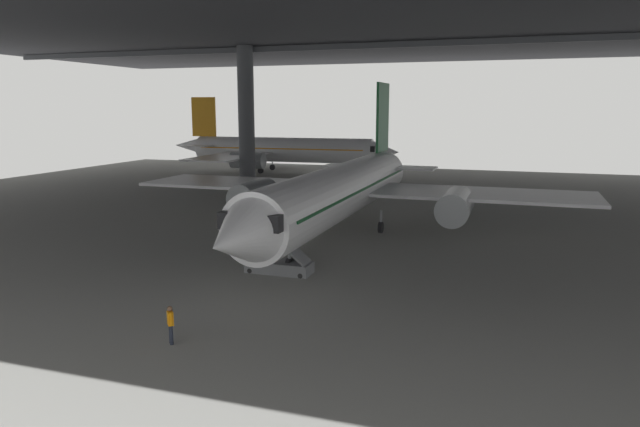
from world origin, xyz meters
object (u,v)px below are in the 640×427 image
airplane_main (341,191)px  airplane_distant (279,150)px  crew_worker_by_stairs (264,248)px  boarding_stairs (278,261)px  crew_worker_near_nose (170,322)px

airplane_main → airplane_distant: bearing=118.5°
crew_worker_by_stairs → airplane_distant: 53.16m
boarding_stairs → crew_worker_near_nose: size_ratio=2.88×
boarding_stairs → crew_worker_by_stairs: 2.71m
crew_worker_near_nose → boarding_stairs: bearing=89.5°
airplane_distant → crew_worker_by_stairs: bearing=-68.5°
crew_worker_near_nose → crew_worker_by_stairs: crew_worker_near_nose is taller
airplane_main → boarding_stairs: airplane_main is taller
airplane_main → crew_worker_by_stairs: airplane_main is taller
airplane_main → crew_worker_near_nose: (-0.83, -22.15, -2.62)m
crew_worker_near_nose → crew_worker_by_stairs: bearing=97.4°
boarding_stairs → airplane_distant: bearing=112.5°
airplane_main → airplane_distant: airplane_main is taller
crew_worker_near_nose → airplane_distant: airplane_distant is taller
boarding_stairs → crew_worker_near_nose: bearing=-90.5°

